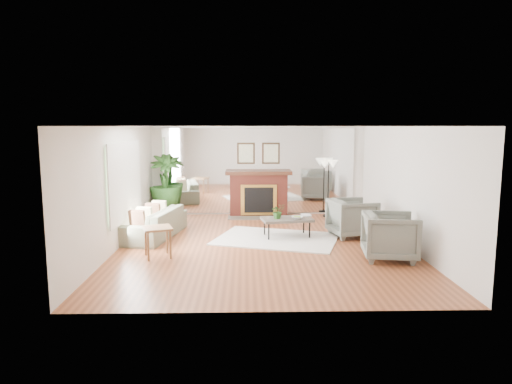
{
  "coord_description": "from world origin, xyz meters",
  "views": [
    {
      "loc": [
        -0.38,
        -9.39,
        2.49
      ],
      "look_at": [
        -0.14,
        0.6,
        1.06
      ],
      "focal_mm": 32.0,
      "sensor_mm": 36.0,
      "label": 1
    }
  ],
  "objects_px": {
    "side_table": "(158,232)",
    "floor_lamp": "(329,168)",
    "coffee_table": "(287,220)",
    "armchair_front": "(390,236)",
    "fireplace": "(259,193)",
    "sofa": "(154,223)",
    "potted_ficus": "(165,184)",
    "armchair_back": "(352,218)"
  },
  "relations": [
    {
      "from": "sofa",
      "to": "armchair_front",
      "type": "relative_size",
      "value": 2.23
    },
    {
      "from": "armchair_back",
      "to": "floor_lamp",
      "type": "bearing_deg",
      "value": -8.08
    },
    {
      "from": "sofa",
      "to": "coffee_table",
      "type": "bearing_deg",
      "value": 97.95
    },
    {
      "from": "armchair_front",
      "to": "potted_ficus",
      "type": "relative_size",
      "value": 0.56
    },
    {
      "from": "coffee_table",
      "to": "side_table",
      "type": "distance_m",
      "value": 3.03
    },
    {
      "from": "armchair_back",
      "to": "side_table",
      "type": "bearing_deg",
      "value": 99.6
    },
    {
      "from": "coffee_table",
      "to": "side_table",
      "type": "height_order",
      "value": "side_table"
    },
    {
      "from": "sofa",
      "to": "armchair_front",
      "type": "xyz_separation_m",
      "value": [
        4.81,
        -1.9,
        0.13
      ]
    },
    {
      "from": "side_table",
      "to": "coffee_table",
      "type": "bearing_deg",
      "value": 29.98
    },
    {
      "from": "coffee_table",
      "to": "armchair_front",
      "type": "distance_m",
      "value": 2.51
    },
    {
      "from": "armchair_back",
      "to": "armchair_front",
      "type": "bearing_deg",
      "value": 177.62
    },
    {
      "from": "coffee_table",
      "to": "sofa",
      "type": "distance_m",
      "value": 3.02
    },
    {
      "from": "sofa",
      "to": "potted_ficus",
      "type": "distance_m",
      "value": 2.35
    },
    {
      "from": "fireplace",
      "to": "sofa",
      "type": "bearing_deg",
      "value": -135.36
    },
    {
      "from": "sofa",
      "to": "armchair_front",
      "type": "height_order",
      "value": "armchair_front"
    },
    {
      "from": "armchair_back",
      "to": "side_table",
      "type": "relative_size",
      "value": 1.45
    },
    {
      "from": "fireplace",
      "to": "armchair_front",
      "type": "xyz_separation_m",
      "value": [
        2.36,
        -4.32,
        -0.22
      ]
    },
    {
      "from": "fireplace",
      "to": "coffee_table",
      "type": "xyz_separation_m",
      "value": [
        0.56,
        -2.57,
        -0.25
      ]
    },
    {
      "from": "coffee_table",
      "to": "armchair_back",
      "type": "height_order",
      "value": "armchair_back"
    },
    {
      "from": "coffee_table",
      "to": "floor_lamp",
      "type": "bearing_deg",
      "value": 60.44
    },
    {
      "from": "fireplace",
      "to": "potted_ficus",
      "type": "distance_m",
      "value": 2.6
    },
    {
      "from": "sofa",
      "to": "potted_ficus",
      "type": "xyz_separation_m",
      "value": [
        -0.13,
        2.26,
        0.61
      ]
    },
    {
      "from": "potted_ficus",
      "to": "floor_lamp",
      "type": "height_order",
      "value": "potted_ficus"
    },
    {
      "from": "sofa",
      "to": "side_table",
      "type": "bearing_deg",
      "value": 24.05
    },
    {
      "from": "coffee_table",
      "to": "armchair_front",
      "type": "height_order",
      "value": "armchair_front"
    },
    {
      "from": "side_table",
      "to": "floor_lamp",
      "type": "xyz_separation_m",
      "value": [
        3.99,
        3.92,
        0.85
      ]
    },
    {
      "from": "side_table",
      "to": "sofa",
      "type": "bearing_deg",
      "value": 103.29
    },
    {
      "from": "sofa",
      "to": "potted_ficus",
      "type": "bearing_deg",
      "value": -165.97
    },
    {
      "from": "sofa",
      "to": "armchair_back",
      "type": "relative_size",
      "value": 2.28
    },
    {
      "from": "potted_ficus",
      "to": "side_table",
      "type": "bearing_deg",
      "value": -82.43
    },
    {
      "from": "armchair_front",
      "to": "side_table",
      "type": "height_order",
      "value": "armchair_front"
    },
    {
      "from": "armchair_back",
      "to": "side_table",
      "type": "xyz_separation_m",
      "value": [
        -4.12,
        -1.59,
        0.06
      ]
    },
    {
      "from": "floor_lamp",
      "to": "armchair_back",
      "type": "bearing_deg",
      "value": -86.63
    },
    {
      "from": "coffee_table",
      "to": "armchair_back",
      "type": "bearing_deg",
      "value": 2.87
    },
    {
      "from": "sofa",
      "to": "armchair_back",
      "type": "height_order",
      "value": "armchair_back"
    },
    {
      "from": "armchair_back",
      "to": "fireplace",
      "type": "bearing_deg",
      "value": 28.21
    },
    {
      "from": "coffee_table",
      "to": "sofa",
      "type": "bearing_deg",
      "value": 177.18
    },
    {
      "from": "sofa",
      "to": "side_table",
      "type": "xyz_separation_m",
      "value": [
        0.39,
        -1.66,
        0.18
      ]
    },
    {
      "from": "coffee_table",
      "to": "potted_ficus",
      "type": "bearing_deg",
      "value": 142.52
    },
    {
      "from": "coffee_table",
      "to": "floor_lamp",
      "type": "relative_size",
      "value": 0.76
    },
    {
      "from": "fireplace",
      "to": "floor_lamp",
      "type": "xyz_separation_m",
      "value": [
        1.93,
        -0.16,
        0.69
      ]
    },
    {
      "from": "side_table",
      "to": "potted_ficus",
      "type": "relative_size",
      "value": 0.38
    }
  ]
}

